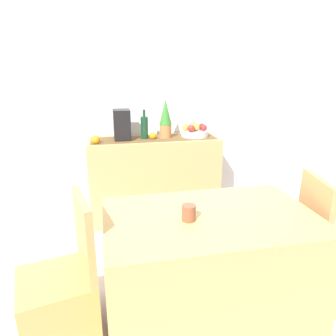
{
  "coord_description": "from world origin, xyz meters",
  "views": [
    {
      "loc": [
        -0.5,
        -2.09,
        1.55
      ],
      "look_at": [
        0.01,
        0.35,
        0.74
      ],
      "focal_mm": 32.97,
      "sensor_mm": 36.0,
      "label": 1
    }
  ],
  "objects_px": {
    "potted_plant": "(165,119)",
    "dining_table": "(208,269)",
    "wine_bottle": "(144,127)",
    "coffee_maker": "(122,125)",
    "chair_near_window": "(61,304)",
    "sideboard_console": "(154,179)",
    "fruit_bowl": "(195,133)",
    "coffee_cup": "(189,213)",
    "chair_by_corner": "(330,266)"
  },
  "relations": [
    {
      "from": "coffee_maker",
      "to": "dining_table",
      "type": "xyz_separation_m",
      "value": [
        0.4,
        -1.49,
        -0.65
      ]
    },
    {
      "from": "dining_table",
      "to": "chair_by_corner",
      "type": "relative_size",
      "value": 1.36
    },
    {
      "from": "potted_plant",
      "to": "coffee_maker",
      "type": "bearing_deg",
      "value": 180.0
    },
    {
      "from": "dining_table",
      "to": "potted_plant",
      "type": "bearing_deg",
      "value": 88.78
    },
    {
      "from": "sideboard_console",
      "to": "dining_table",
      "type": "distance_m",
      "value": 1.49
    },
    {
      "from": "coffee_cup",
      "to": "fruit_bowl",
      "type": "bearing_deg",
      "value": 72.43
    },
    {
      "from": "chair_near_window",
      "to": "potted_plant",
      "type": "bearing_deg",
      "value": 58.49
    },
    {
      "from": "wine_bottle",
      "to": "coffee_maker",
      "type": "height_order",
      "value": "coffee_maker"
    },
    {
      "from": "wine_bottle",
      "to": "coffee_cup",
      "type": "height_order",
      "value": "wine_bottle"
    },
    {
      "from": "fruit_bowl",
      "to": "wine_bottle",
      "type": "distance_m",
      "value": 0.53
    },
    {
      "from": "chair_near_window",
      "to": "chair_by_corner",
      "type": "distance_m",
      "value": 1.75
    },
    {
      "from": "sideboard_console",
      "to": "chair_near_window",
      "type": "bearing_deg",
      "value": -118.02
    },
    {
      "from": "sideboard_console",
      "to": "potted_plant",
      "type": "height_order",
      "value": "potted_plant"
    },
    {
      "from": "potted_plant",
      "to": "dining_table",
      "type": "relative_size",
      "value": 0.32
    },
    {
      "from": "dining_table",
      "to": "fruit_bowl",
      "type": "bearing_deg",
      "value": 77.15
    },
    {
      "from": "coffee_cup",
      "to": "coffee_maker",
      "type": "bearing_deg",
      "value": 99.71
    },
    {
      "from": "wine_bottle",
      "to": "dining_table",
      "type": "height_order",
      "value": "wine_bottle"
    },
    {
      "from": "fruit_bowl",
      "to": "chair_near_window",
      "type": "xyz_separation_m",
      "value": [
        -1.22,
        -1.48,
        -0.64
      ]
    },
    {
      "from": "dining_table",
      "to": "chair_by_corner",
      "type": "xyz_separation_m",
      "value": [
        0.88,
        0.0,
        -0.1
      ]
    },
    {
      "from": "dining_table",
      "to": "chair_by_corner",
      "type": "height_order",
      "value": "chair_by_corner"
    },
    {
      "from": "dining_table",
      "to": "chair_near_window",
      "type": "distance_m",
      "value": 0.88
    },
    {
      "from": "coffee_maker",
      "to": "chair_near_window",
      "type": "height_order",
      "value": "coffee_maker"
    },
    {
      "from": "fruit_bowl",
      "to": "dining_table",
      "type": "xyz_separation_m",
      "value": [
        -0.34,
        -1.49,
        -0.53
      ]
    },
    {
      "from": "sideboard_console",
      "to": "fruit_bowl",
      "type": "xyz_separation_m",
      "value": [
        0.43,
        0.0,
        0.47
      ]
    },
    {
      "from": "wine_bottle",
      "to": "potted_plant",
      "type": "relative_size",
      "value": 0.76
    },
    {
      "from": "dining_table",
      "to": "chair_by_corner",
      "type": "bearing_deg",
      "value": 0.2
    },
    {
      "from": "chair_by_corner",
      "to": "sideboard_console",
      "type": "bearing_deg",
      "value": 123.06
    },
    {
      "from": "potted_plant",
      "to": "chair_near_window",
      "type": "xyz_separation_m",
      "value": [
        -0.91,
        -1.48,
        -0.8
      ]
    },
    {
      "from": "chair_near_window",
      "to": "chair_by_corner",
      "type": "xyz_separation_m",
      "value": [
        1.75,
        -0.0,
        0.0
      ]
    },
    {
      "from": "chair_near_window",
      "to": "coffee_cup",
      "type": "bearing_deg",
      "value": -2.88
    },
    {
      "from": "potted_plant",
      "to": "wine_bottle",
      "type": "bearing_deg",
      "value": 180.0
    },
    {
      "from": "coffee_maker",
      "to": "chair_near_window",
      "type": "distance_m",
      "value": 1.73
    },
    {
      "from": "potted_plant",
      "to": "chair_near_window",
      "type": "bearing_deg",
      "value": -121.51
    },
    {
      "from": "dining_table",
      "to": "coffee_cup",
      "type": "height_order",
      "value": "coffee_cup"
    },
    {
      "from": "coffee_maker",
      "to": "coffee_cup",
      "type": "relative_size",
      "value": 3.3
    },
    {
      "from": "sideboard_console",
      "to": "wine_bottle",
      "type": "height_order",
      "value": "wine_bottle"
    },
    {
      "from": "coffee_cup",
      "to": "chair_by_corner",
      "type": "height_order",
      "value": "chair_by_corner"
    },
    {
      "from": "coffee_maker",
      "to": "dining_table",
      "type": "bearing_deg",
      "value": -74.86
    },
    {
      "from": "coffee_maker",
      "to": "sideboard_console",
      "type": "bearing_deg",
      "value": 0.0
    },
    {
      "from": "wine_bottle",
      "to": "chair_by_corner",
      "type": "height_order",
      "value": "wine_bottle"
    },
    {
      "from": "fruit_bowl",
      "to": "wine_bottle",
      "type": "xyz_separation_m",
      "value": [
        -0.52,
        0.0,
        0.08
      ]
    },
    {
      "from": "wine_bottle",
      "to": "potted_plant",
      "type": "xyz_separation_m",
      "value": [
        0.21,
        -0.0,
        0.08
      ]
    },
    {
      "from": "potted_plant",
      "to": "dining_table",
      "type": "distance_m",
      "value": 1.64
    },
    {
      "from": "fruit_bowl",
      "to": "coffee_maker",
      "type": "relative_size",
      "value": 0.93
    },
    {
      "from": "fruit_bowl",
      "to": "coffee_cup",
      "type": "bearing_deg",
      "value": -107.57
    },
    {
      "from": "wine_bottle",
      "to": "coffee_cup",
      "type": "relative_size",
      "value": 3.24
    },
    {
      "from": "coffee_maker",
      "to": "potted_plant",
      "type": "xyz_separation_m",
      "value": [
        0.43,
        0.0,
        0.05
      ]
    },
    {
      "from": "wine_bottle",
      "to": "coffee_cup",
      "type": "xyz_separation_m",
      "value": [
        0.04,
        -1.52,
        -0.2
      ]
    },
    {
      "from": "sideboard_console",
      "to": "coffee_maker",
      "type": "distance_m",
      "value": 0.66
    },
    {
      "from": "coffee_maker",
      "to": "chair_by_corner",
      "type": "xyz_separation_m",
      "value": [
        1.28,
        -1.48,
        -0.75
      ]
    }
  ]
}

